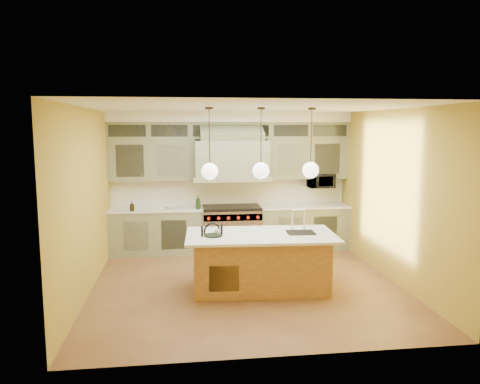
{
  "coord_description": "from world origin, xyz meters",
  "views": [
    {
      "loc": [
        -1.05,
        -7.42,
        2.6
      ],
      "look_at": [
        -0.01,
        0.7,
        1.46
      ],
      "focal_mm": 35.0,
      "sensor_mm": 36.0,
      "label": 1
    }
  ],
  "objects": [
    {
      "name": "ceiling",
      "position": [
        0.0,
        0.0,
        2.9
      ],
      "size": [
        5.0,
        5.0,
        0.0
      ],
      "primitive_type": "plane",
      "rotation": [
        3.14,
        0.0,
        0.0
      ],
      "color": "white",
      "rests_on": "wall_back"
    },
    {
      "name": "back_cabinetry",
      "position": [
        0.0,
        2.23,
        1.43
      ],
      "size": [
        5.0,
        0.77,
        2.9
      ],
      "color": "#757D5C",
      "rests_on": "floor"
    },
    {
      "name": "counter_stool",
      "position": [
        -0.53,
        -0.42,
        0.64
      ],
      "size": [
        0.5,
        0.5,
        1.13
      ],
      "rotation": [
        0.0,
        0.0,
        0.35
      ],
      "color": "black",
      "rests_on": "floor"
    },
    {
      "name": "pendant_left",
      "position": [
        -0.6,
        -0.25,
        1.95
      ],
      "size": [
        0.26,
        0.26,
        1.11
      ],
      "color": "#2D2319",
      "rests_on": "ceiling"
    },
    {
      "name": "wall_left",
      "position": [
        -2.5,
        0.0,
        1.45
      ],
      "size": [
        0.0,
        5.0,
        5.0
      ],
      "primitive_type": "plane",
      "rotation": [
        1.57,
        0.0,
        1.57
      ],
      "color": "#AE922F",
      "rests_on": "ground"
    },
    {
      "name": "pendant_center",
      "position": [
        0.2,
        -0.25,
        1.95
      ],
      "size": [
        0.26,
        0.26,
        1.11
      ],
      "color": "#2D2319",
      "rests_on": "ceiling"
    },
    {
      "name": "oil_bottle_a",
      "position": [
        -0.7,
        1.98,
        1.08
      ],
      "size": [
        0.12,
        0.12,
        0.28
      ],
      "primitive_type": "imported",
      "rotation": [
        0.0,
        0.0,
        -0.09
      ],
      "color": "#193213",
      "rests_on": "back_cabinetry"
    },
    {
      "name": "wall_front",
      "position": [
        0.0,
        -2.5,
        1.45
      ],
      "size": [
        5.0,
        0.0,
        5.0
      ],
      "primitive_type": "plane",
      "rotation": [
        -1.57,
        0.0,
        0.0
      ],
      "color": "#AE922F",
      "rests_on": "ground"
    },
    {
      "name": "microwave",
      "position": [
        1.95,
        2.25,
        1.45
      ],
      "size": [
        0.54,
        0.37,
        0.3
      ],
      "primitive_type": "imported",
      "color": "black",
      "rests_on": "back_cabinetry"
    },
    {
      "name": "pendant_right",
      "position": [
        1.0,
        -0.25,
        1.95
      ],
      "size": [
        0.26,
        0.26,
        1.11
      ],
      "color": "#2D2319",
      "rests_on": "ceiling"
    },
    {
      "name": "range",
      "position": [
        0.0,
        2.14,
        0.49
      ],
      "size": [
        1.2,
        0.74,
        0.96
      ],
      "color": "silver",
      "rests_on": "floor"
    },
    {
      "name": "kitchen_island",
      "position": [
        0.21,
        -0.25,
        0.47
      ],
      "size": [
        2.41,
        1.38,
        1.35
      ],
      "rotation": [
        0.0,
        0.0,
        -0.06
      ],
      "color": "#955B35",
      "rests_on": "floor"
    },
    {
      "name": "fruit_bowl",
      "position": [
        -1.23,
        2.15,
        0.97
      ],
      "size": [
        0.29,
        0.29,
        0.07
      ],
      "primitive_type": "imported",
      "rotation": [
        0.0,
        0.0,
        0.03
      ],
      "color": "silver",
      "rests_on": "back_cabinetry"
    },
    {
      "name": "floor",
      "position": [
        0.0,
        0.0,
        0.0
      ],
      "size": [
        5.0,
        5.0,
        0.0
      ],
      "primitive_type": "plane",
      "color": "brown",
      "rests_on": "ground"
    },
    {
      "name": "oil_bottle_b",
      "position": [
        -2.01,
        1.92,
        1.04
      ],
      "size": [
        0.1,
        0.1,
        0.2
      ],
      "primitive_type": "imported",
      "rotation": [
        0.0,
        0.0,
        0.14
      ],
      "color": "black",
      "rests_on": "back_cabinetry"
    },
    {
      "name": "wall_back",
      "position": [
        0.0,
        2.5,
        1.45
      ],
      "size": [
        5.0,
        0.0,
        5.0
      ],
      "primitive_type": "plane",
      "rotation": [
        1.57,
        0.0,
        0.0
      ],
      "color": "#AE922F",
      "rests_on": "ground"
    },
    {
      "name": "wall_right",
      "position": [
        2.5,
        0.0,
        1.45
      ],
      "size": [
        0.0,
        5.0,
        5.0
      ],
      "primitive_type": "plane",
      "rotation": [
        1.57,
        0.0,
        -1.57
      ],
      "color": "#AE922F",
      "rests_on": "ground"
    },
    {
      "name": "cup",
      "position": [
        -0.49,
        -0.3,
        0.97
      ],
      "size": [
        0.11,
        0.11,
        0.09
      ],
      "primitive_type": "imported",
      "rotation": [
        0.0,
        0.0,
        0.09
      ],
      "color": "white",
      "rests_on": "kitchen_island"
    }
  ]
}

